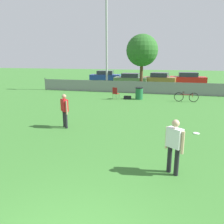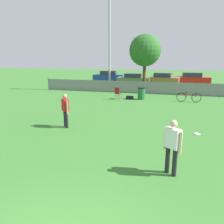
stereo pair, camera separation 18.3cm
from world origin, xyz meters
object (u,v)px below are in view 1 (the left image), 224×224
light_pole (107,34)px  tree_near_pole (142,51)px  player_receiver_white (174,143)px  trash_bin (139,93)px  gear_bag_sideline (127,98)px  parked_car_tan (160,79)px  player_thrower_red (65,108)px  bicycle_sideline (186,97)px  folding_chair_sideline (115,93)px  frisbee_disc (196,133)px  parked_car_olive (131,79)px  parked_car_blue (105,76)px  parked_car_red (188,78)px

light_pole → tree_near_pole: 4.00m
tree_near_pole → player_receiver_white: size_ratio=3.47×
trash_bin → player_receiver_white: bearing=-78.1°
trash_bin → gear_bag_sideline: trash_bin is taller
parked_car_tan → player_thrower_red: bearing=-92.4°
player_thrower_red → bicycle_sideline: size_ratio=0.91×
light_pole → folding_chair_sideline: (1.92, -4.38, -4.88)m
light_pole → bicycle_sideline: size_ratio=5.24×
frisbee_disc → trash_bin: 8.36m
tree_near_pole → parked_car_olive: (-1.85, 4.43, -3.30)m
player_receiver_white → trash_bin: bearing=137.5°
player_thrower_red → tree_near_pole: bearing=125.5°
tree_near_pole → trash_bin: 6.78m
player_receiver_white → parked_car_olive: 22.12m
player_receiver_white → parked_car_olive: (-4.80, 21.59, -0.28)m
player_receiver_white → frisbee_disc: player_receiver_white is taller
frisbee_disc → trash_bin: bearing=114.7°
frisbee_disc → light_pole: bearing=122.2°
bicycle_sideline → parked_car_blue: parked_car_blue is taller
parked_car_tan → parked_car_red: (3.50, 1.26, 0.01)m
parked_car_red → gear_bag_sideline: bearing=-114.5°
player_thrower_red → parked_car_tan: player_thrower_red is taller
trash_bin → parked_car_red: parked_car_red is taller
light_pole → frisbee_disc: (7.25, -11.51, -5.40)m
folding_chair_sideline → gear_bag_sideline: bearing=-149.4°
bicycle_sideline → parked_car_blue: 16.71m
tree_near_pole → player_receiver_white: 17.67m
light_pole → parked_car_blue: bearing=106.8°
gear_bag_sideline → parked_car_olive: parked_car_olive is taller
player_receiver_white → trash_bin: 11.62m
trash_bin → parked_car_olive: parked_car_olive is taller
player_receiver_white → parked_car_tan: player_receiver_white is taller
parked_car_red → parked_car_blue: bearing=175.4°
parked_car_olive → folding_chair_sideline: bearing=-85.9°
bicycle_sideline → trash_bin: trash_bin is taller
parked_car_olive → parked_car_tan: parked_car_tan is taller
tree_near_pole → player_receiver_white: tree_near_pole is taller
player_receiver_white → folding_chair_sideline: bearing=146.8°
parked_car_tan → parked_car_olive: bearing=-158.3°
player_receiver_white → folding_chair_sideline: player_receiver_white is taller
folding_chair_sideline → parked_car_tan: parked_car_tan is taller
light_pole → trash_bin: size_ratio=9.68×
light_pole → player_thrower_red: 12.98m
trash_bin → parked_car_olive: 10.51m
parked_car_tan → gear_bag_sideline: bearing=-92.1°
bicycle_sideline → tree_near_pole: bearing=123.0°
parked_car_tan → tree_near_pole: bearing=-99.6°
bicycle_sideline → parked_car_tan: bearing=100.4°
player_thrower_red → bicycle_sideline: bearing=96.3°
bicycle_sideline → gear_bag_sideline: (-4.49, -0.04, -0.23)m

